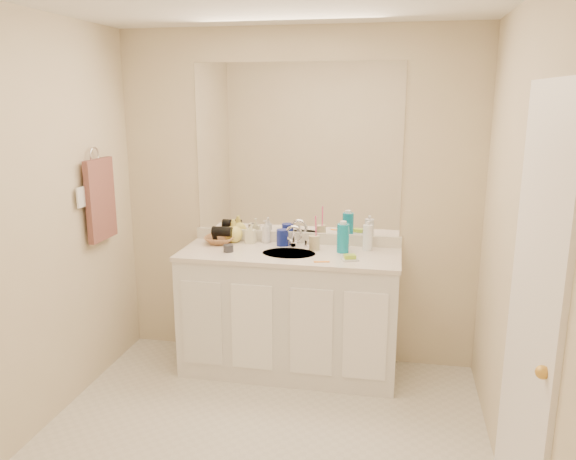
% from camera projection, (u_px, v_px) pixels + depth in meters
% --- Properties ---
extents(floor, '(2.60, 2.60, 0.00)m').
position_uv_depth(floor, '(254.00, 455.00, 3.10)').
color(floor, silver).
rests_on(floor, ground).
extents(wall_back, '(2.60, 0.02, 2.40)m').
position_uv_depth(wall_back, '(297.00, 200.00, 4.06)').
color(wall_back, beige).
rests_on(wall_back, floor).
extents(wall_front, '(2.60, 0.02, 2.40)m').
position_uv_depth(wall_front, '(131.00, 363.00, 1.58)').
color(wall_front, beige).
rests_on(wall_front, floor).
extents(wall_left, '(0.02, 2.60, 2.40)m').
position_uv_depth(wall_left, '(20.00, 233.00, 3.06)').
color(wall_left, beige).
rests_on(wall_left, floor).
extents(wall_right, '(0.02, 2.60, 2.40)m').
position_uv_depth(wall_right, '(524.00, 260.00, 2.57)').
color(wall_right, beige).
rests_on(wall_right, floor).
extents(vanity_cabinet, '(1.50, 0.55, 0.85)m').
position_uv_depth(vanity_cabinet, '(289.00, 314.00, 3.98)').
color(vanity_cabinet, white).
rests_on(vanity_cabinet, floor).
extents(countertop, '(1.52, 0.57, 0.03)m').
position_uv_depth(countertop, '(289.00, 254.00, 3.87)').
color(countertop, silver).
rests_on(countertop, vanity_cabinet).
extents(backsplash, '(1.52, 0.03, 0.08)m').
position_uv_depth(backsplash, '(296.00, 238.00, 4.11)').
color(backsplash, silver).
rests_on(backsplash, countertop).
extents(sink_basin, '(0.37, 0.37, 0.02)m').
position_uv_depth(sink_basin, '(289.00, 255.00, 3.85)').
color(sink_basin, beige).
rests_on(sink_basin, countertop).
extents(faucet, '(0.02, 0.02, 0.11)m').
position_uv_depth(faucet, '(294.00, 239.00, 4.01)').
color(faucet, silver).
rests_on(faucet, countertop).
extents(mirror, '(1.48, 0.01, 1.20)m').
position_uv_depth(mirror, '(297.00, 150.00, 3.97)').
color(mirror, white).
rests_on(mirror, wall_back).
extents(blue_mug, '(0.10, 0.10, 0.12)m').
position_uv_depth(blue_mug, '(282.00, 238.00, 4.03)').
color(blue_mug, navy).
rests_on(blue_mug, countertop).
extents(tan_cup, '(0.09, 0.09, 0.10)m').
position_uv_depth(tan_cup, '(314.00, 243.00, 3.92)').
color(tan_cup, tan).
rests_on(tan_cup, countertop).
extents(toothbrush, '(0.01, 0.04, 0.19)m').
position_uv_depth(toothbrush, '(316.00, 229.00, 3.90)').
color(toothbrush, '#FA4289').
rests_on(toothbrush, tan_cup).
extents(mouthwash_bottle, '(0.11, 0.11, 0.20)m').
position_uv_depth(mouthwash_bottle, '(343.00, 238.00, 3.85)').
color(mouthwash_bottle, '#0E88AB').
rests_on(mouthwash_bottle, countertop).
extents(clear_pump_bottle, '(0.08, 0.08, 0.18)m').
position_uv_depth(clear_pump_bottle, '(368.00, 238.00, 3.91)').
color(clear_pump_bottle, white).
rests_on(clear_pump_bottle, countertop).
extents(soap_dish, '(0.13, 0.11, 0.01)m').
position_uv_depth(soap_dish, '(350.00, 259.00, 3.68)').
color(soap_dish, silver).
rests_on(soap_dish, countertop).
extents(green_soap, '(0.09, 0.07, 0.03)m').
position_uv_depth(green_soap, '(350.00, 257.00, 3.68)').
color(green_soap, '#99C630').
rests_on(green_soap, soap_dish).
extents(orange_comb, '(0.10, 0.05, 0.00)m').
position_uv_depth(orange_comb, '(322.00, 262.00, 3.64)').
color(orange_comb, orange).
rests_on(orange_comb, countertop).
extents(dark_jar, '(0.08, 0.08, 0.05)m').
position_uv_depth(dark_jar, '(228.00, 248.00, 3.88)').
color(dark_jar, '#2C2C32').
rests_on(dark_jar, countertop).
extents(soap_bottle_white, '(0.08, 0.08, 0.17)m').
position_uv_depth(soap_bottle_white, '(266.00, 231.00, 4.10)').
color(soap_bottle_white, silver).
rests_on(soap_bottle_white, countertop).
extents(soap_bottle_cream, '(0.08, 0.08, 0.15)m').
position_uv_depth(soap_bottle_cream, '(251.00, 233.00, 4.10)').
color(soap_bottle_cream, beige).
rests_on(soap_bottle_cream, countertop).
extents(soap_bottle_yellow, '(0.13, 0.13, 0.17)m').
position_uv_depth(soap_bottle_yellow, '(234.00, 231.00, 4.13)').
color(soap_bottle_yellow, '#EADB5B').
rests_on(soap_bottle_yellow, countertop).
extents(wicker_basket, '(0.23, 0.23, 0.05)m').
position_uv_depth(wicker_basket, '(220.00, 240.00, 4.10)').
color(wicker_basket, '#98653D').
rests_on(wicker_basket, countertop).
extents(hair_dryer, '(0.15, 0.08, 0.07)m').
position_uv_depth(hair_dryer, '(222.00, 231.00, 4.08)').
color(hair_dryer, black).
rests_on(hair_dryer, wicker_basket).
extents(towel_ring, '(0.01, 0.11, 0.11)m').
position_uv_depth(towel_ring, '(94.00, 155.00, 3.71)').
color(towel_ring, silver).
rests_on(towel_ring, wall_left).
extents(hand_towel, '(0.04, 0.32, 0.55)m').
position_uv_depth(hand_towel, '(101.00, 200.00, 3.78)').
color(hand_towel, brown).
rests_on(hand_towel, towel_ring).
extents(switch_plate, '(0.01, 0.08, 0.13)m').
position_uv_depth(switch_plate, '(81.00, 197.00, 3.58)').
color(switch_plate, white).
rests_on(switch_plate, wall_left).
extents(door, '(0.02, 0.82, 2.00)m').
position_uv_depth(door, '(532.00, 326.00, 2.34)').
color(door, white).
rests_on(door, floor).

